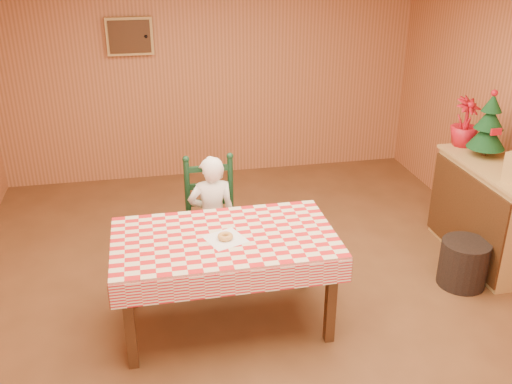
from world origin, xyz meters
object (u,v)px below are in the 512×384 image
dining_table (225,246)px  storage_bin (463,263)px  shelf_unit (490,212)px  christmas_tree (489,126)px  ladder_chair (212,220)px  seated_child (212,217)px

dining_table → storage_bin: bearing=3.5°
shelf_unit → christmas_tree: bearing=88.0°
ladder_chair → seated_child: size_ratio=0.96×
storage_bin → christmas_tree: bearing=54.7°
ladder_chair → christmas_tree: christmas_tree is taller
seated_child → shelf_unit: (2.53, -0.22, -0.10)m
dining_table → storage_bin: size_ratio=4.03×
shelf_unit → christmas_tree: 0.79m
ladder_chair → shelf_unit: bearing=-6.2°
ladder_chair → shelf_unit: 2.55m
dining_table → christmas_tree: bearing=16.7°
seated_child → shelf_unit: bearing=175.1°
dining_table → storage_bin: dining_table is taller
christmas_tree → storage_bin: christmas_tree is taller
seated_child → christmas_tree: christmas_tree is taller
ladder_chair → seated_child: bearing=-90.0°
christmas_tree → storage_bin: (-0.45, -0.63, -1.01)m
ladder_chair → christmas_tree: size_ratio=1.74×
dining_table → ladder_chair: (-0.00, 0.79, -0.18)m
ladder_chair → christmas_tree: bearing=-0.6°
seated_child → christmas_tree: 2.62m
seated_child → storage_bin: bearing=164.0°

